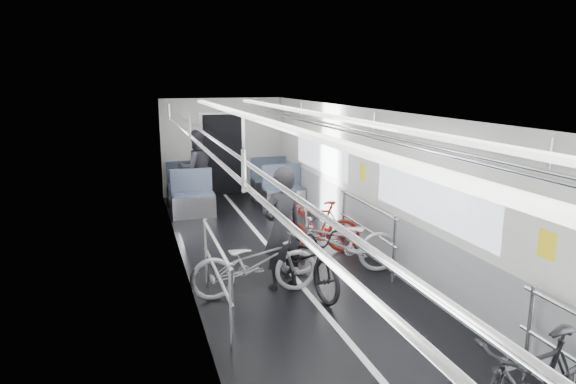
# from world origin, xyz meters

# --- Properties ---
(car_shell) EXTENTS (3.02, 14.01, 2.41)m
(car_shell) POSITION_xyz_m (0.00, 1.78, 1.13)
(car_shell) COLOR black
(car_shell) RESTS_ON ground
(bike_left_far) EXTENTS (1.74, 0.62, 0.91)m
(bike_left_far) POSITION_xyz_m (-0.70, 0.69, 0.45)
(bike_left_far) COLOR #9C9DA1
(bike_left_far) RESTS_ON floor
(bike_right_mid) EXTENTS (1.90, 0.94, 0.95)m
(bike_right_mid) POSITION_xyz_m (0.69, 1.08, 0.48)
(bike_right_mid) COLOR silver
(bike_right_mid) RESTS_ON floor
(bike_right_far) EXTENTS (1.52, 0.75, 0.88)m
(bike_right_far) POSITION_xyz_m (0.69, 2.07, 0.44)
(bike_right_far) COLOR maroon
(bike_right_far) RESTS_ON floor
(bike_aisle) EXTENTS (0.95, 1.90, 0.96)m
(bike_aisle) POSITION_xyz_m (0.02, 0.72, 0.48)
(bike_aisle) COLOR black
(bike_aisle) RESTS_ON floor
(person_standing) EXTENTS (0.71, 0.57, 1.72)m
(person_standing) POSITION_xyz_m (-0.27, 0.82, 0.86)
(person_standing) COLOR black
(person_standing) RESTS_ON floor
(person_seated) EXTENTS (0.96, 0.81, 1.74)m
(person_seated) POSITION_xyz_m (-0.79, 5.95, 0.87)
(person_seated) COLOR #2E2C34
(person_seated) RESTS_ON floor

